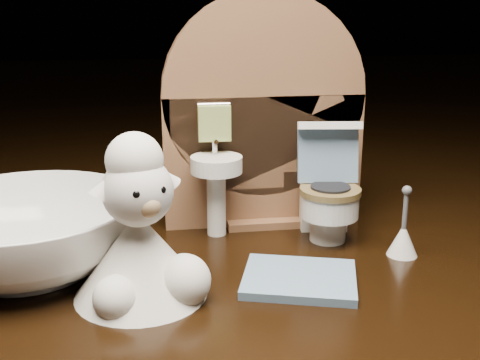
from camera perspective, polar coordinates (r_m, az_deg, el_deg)
The scene contains 6 objects.
backdrop_panel at distance 0.39m, azimuth 2.13°, elevation 5.15°, with size 0.13×0.05×0.15m.
toy_toilet at distance 0.38m, azimuth 8.30°, elevation -1.45°, with size 0.04×0.05×0.07m.
bath_mat at distance 0.32m, azimuth 5.65°, elevation -9.32°, with size 0.06×0.05×0.00m, color slate.
toilet_brush at distance 0.36m, azimuth 15.20°, elevation -5.26°, with size 0.02×0.02×0.04m.
plush_lamb at distance 0.30m, azimuth -9.38°, elevation -5.75°, with size 0.07×0.07×0.09m.
ceramic_bowl at distance 0.35m, azimuth -19.55°, elevation -4.96°, with size 0.12×0.12×0.04m, color white.
Camera 1 is at (-0.07, -0.31, 0.14)m, focal length 45.00 mm.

